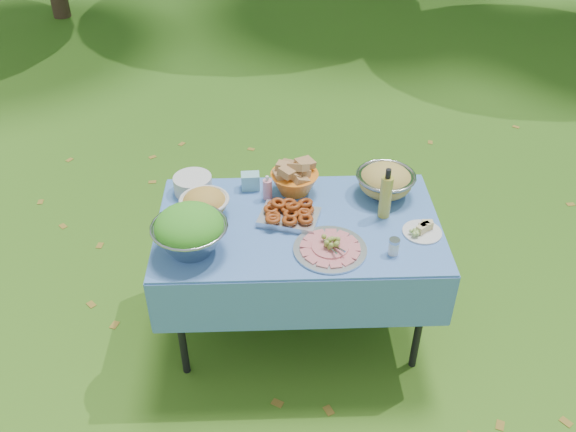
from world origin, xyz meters
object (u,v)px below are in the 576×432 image
object	(u,v)px
plate_stack	(193,184)
oil_bottle	(386,193)
salad_bowl	(190,231)
bread_bowl	(294,178)
picnic_table	(298,277)
charcuterie_platter	(330,244)
pasta_bowl_steel	(385,180)

from	to	relation	value
plate_stack	oil_bottle	world-z (taller)	oil_bottle
salad_bowl	bread_bowl	size ratio (longest dim) A/B	1.39
picnic_table	salad_bowl	bearing A→B (deg)	-159.30
bread_bowl	picnic_table	bearing A→B (deg)	-88.08
picnic_table	charcuterie_platter	distance (m)	0.50
picnic_table	pasta_bowl_steel	world-z (taller)	pasta_bowl_steel
salad_bowl	pasta_bowl_steel	size ratio (longest dim) A/B	1.15
plate_stack	oil_bottle	distance (m)	1.05
bread_bowl	oil_bottle	size ratio (longest dim) A/B	0.92
charcuterie_platter	bread_bowl	bearing A→B (deg)	106.39
salad_bowl	picnic_table	bearing A→B (deg)	20.70
picnic_table	charcuterie_platter	size ratio (longest dim) A/B	4.04
salad_bowl	bread_bowl	bearing A→B (deg)	43.11
picnic_table	plate_stack	distance (m)	0.77
picnic_table	charcuterie_platter	xyz separation A→B (m)	(0.14, -0.23, 0.42)
plate_stack	oil_bottle	bearing A→B (deg)	-14.29
salad_bowl	oil_bottle	distance (m)	1.01
pasta_bowl_steel	charcuterie_platter	xyz separation A→B (m)	(-0.34, -0.48, -0.04)
picnic_table	salad_bowl	size ratio (longest dim) A/B	3.99
plate_stack	bread_bowl	size ratio (longest dim) A/B	0.80
plate_stack	pasta_bowl_steel	world-z (taller)	pasta_bowl_steel
picnic_table	salad_bowl	xyz separation A→B (m)	(-0.53, -0.20, 0.50)
salad_bowl	charcuterie_platter	distance (m)	0.68
salad_bowl	pasta_bowl_steel	xyz separation A→B (m)	(1.02, 0.45, -0.04)
picnic_table	charcuterie_platter	bearing A→B (deg)	-58.05
plate_stack	salad_bowl	bearing A→B (deg)	-85.88
charcuterie_platter	oil_bottle	world-z (taller)	oil_bottle
salad_bowl	oil_bottle	bearing A→B (deg)	14.12
plate_stack	charcuterie_platter	size ratio (longest dim) A/B	0.58
bread_bowl	plate_stack	bearing A→B (deg)	178.31
plate_stack	bread_bowl	distance (m)	0.56
picnic_table	oil_bottle	xyz separation A→B (m)	(0.45, 0.05, 0.52)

